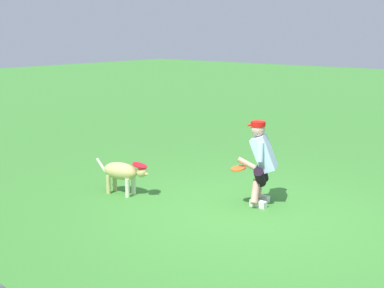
{
  "coord_description": "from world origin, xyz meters",
  "views": [
    {
      "loc": [
        -3.98,
        5.95,
        2.63
      ],
      "look_at": [
        1.03,
        -0.04,
        0.9
      ],
      "focal_mm": 48.17,
      "sensor_mm": 36.0,
      "label": 1
    }
  ],
  "objects_px": {
    "person": "(261,160)",
    "frisbee_held": "(238,168)",
    "dog": "(123,172)",
    "frisbee_flying": "(140,165)"
  },
  "relations": [
    {
      "from": "person",
      "to": "frisbee_held",
      "type": "bearing_deg",
      "value": 38.35
    },
    {
      "from": "frisbee_held",
      "to": "dog",
      "type": "bearing_deg",
      "value": 20.96
    },
    {
      "from": "person",
      "to": "dog",
      "type": "height_order",
      "value": "person"
    },
    {
      "from": "dog",
      "to": "frisbee_held",
      "type": "bearing_deg",
      "value": 10.63
    },
    {
      "from": "person",
      "to": "dog",
      "type": "distance_m",
      "value": 2.25
    },
    {
      "from": "person",
      "to": "frisbee_flying",
      "type": "distance_m",
      "value": 1.92
    },
    {
      "from": "frisbee_flying",
      "to": "frisbee_held",
      "type": "distance_m",
      "value": 1.6
    },
    {
      "from": "frisbee_flying",
      "to": "person",
      "type": "bearing_deg",
      "value": -149.89
    },
    {
      "from": "frisbee_flying",
      "to": "frisbee_held",
      "type": "height_order",
      "value": "frisbee_held"
    },
    {
      "from": "person",
      "to": "frisbee_flying",
      "type": "xyz_separation_m",
      "value": [
        1.65,
        0.96,
        -0.17
      ]
    }
  ]
}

